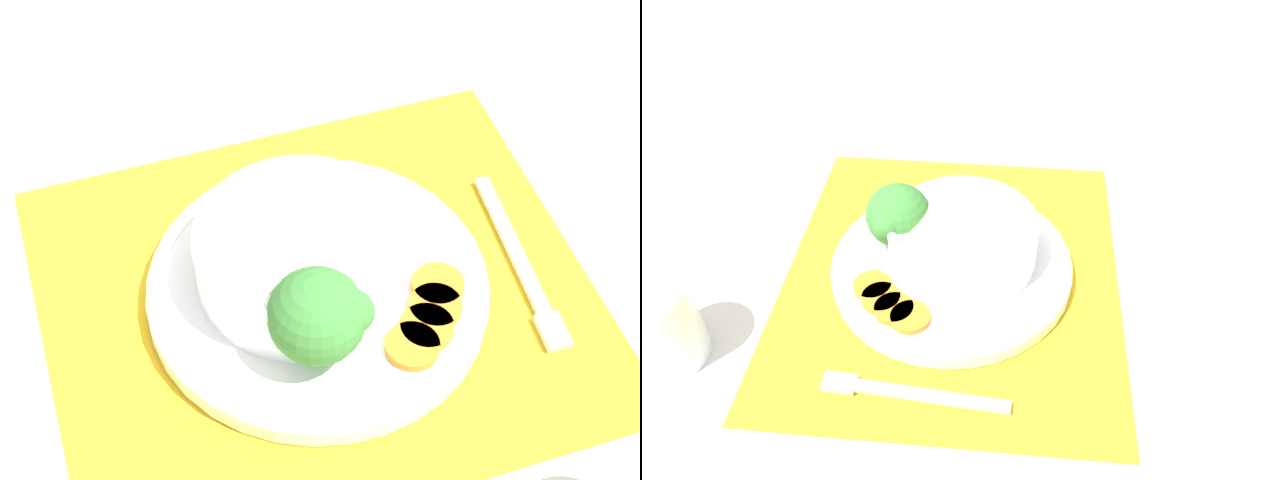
% 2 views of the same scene
% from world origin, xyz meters
% --- Properties ---
extents(ground_plane, '(4.00, 4.00, 0.00)m').
position_xyz_m(ground_plane, '(0.00, 0.00, 0.00)').
color(ground_plane, beige).
extents(placemat, '(0.45, 0.40, 0.00)m').
position_xyz_m(placemat, '(0.00, 0.00, 0.00)').
color(placemat, yellow).
rests_on(placemat, ground_plane).
extents(plate, '(0.27, 0.27, 0.02)m').
position_xyz_m(plate, '(0.00, 0.00, 0.02)').
color(plate, white).
rests_on(plate, placemat).
extents(bowl, '(0.17, 0.17, 0.07)m').
position_xyz_m(bowl, '(0.01, -0.01, 0.05)').
color(bowl, white).
rests_on(bowl, plate).
extents(broccoli_floret, '(0.07, 0.07, 0.08)m').
position_xyz_m(broccoli_floret, '(0.02, 0.06, 0.07)').
color(broccoli_floret, '#759E51').
rests_on(broccoli_floret, plate).
extents(carrot_slice_near, '(0.04, 0.04, 0.01)m').
position_xyz_m(carrot_slice_near, '(-0.04, 0.08, 0.02)').
color(carrot_slice_near, orange).
rests_on(carrot_slice_near, plate).
extents(carrot_slice_middle, '(0.04, 0.04, 0.01)m').
position_xyz_m(carrot_slice_middle, '(-0.06, 0.07, 0.02)').
color(carrot_slice_middle, orange).
rests_on(carrot_slice_middle, plate).
extents(carrot_slice_far, '(0.04, 0.04, 0.01)m').
position_xyz_m(carrot_slice_far, '(-0.08, 0.06, 0.02)').
color(carrot_slice_far, orange).
rests_on(carrot_slice_far, plate).
extents(carrot_slice_extra, '(0.04, 0.04, 0.01)m').
position_xyz_m(carrot_slice_extra, '(-0.09, 0.04, 0.02)').
color(carrot_slice_extra, orange).
rests_on(carrot_slice_extra, plate).
extents(fork, '(0.04, 0.18, 0.01)m').
position_xyz_m(fork, '(-0.17, 0.04, 0.01)').
color(fork, silver).
rests_on(fork, placemat).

